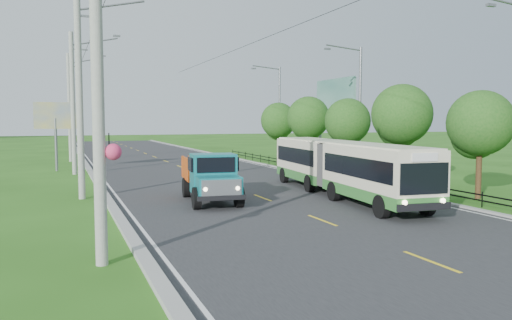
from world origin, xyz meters
TOP-DOWN VIEW (x-y plane):
  - ground at (0.00, 0.00)m, footprint 240.00×240.00m
  - road at (0.00, 20.00)m, footprint 14.00×120.00m
  - curb_left at (-7.20, 20.00)m, footprint 0.40×120.00m
  - curb_right at (7.15, 20.00)m, footprint 0.30×120.00m
  - edge_line_left at (-6.65, 20.00)m, footprint 0.12×120.00m
  - edge_line_right at (6.65, 20.00)m, footprint 0.12×120.00m
  - centre_dash at (0.00, 0.00)m, footprint 0.12×2.20m
  - railing_right at (8.00, 14.00)m, footprint 0.04×40.00m
  - pole_nearest at (-8.24, -3.00)m, footprint 3.51×0.44m
  - pole_near at (-8.26, 9.00)m, footprint 3.51×0.32m
  - pole_mid at (-8.26, 21.00)m, footprint 3.51×0.32m
  - pole_far at (-8.26, 33.00)m, footprint 3.51×0.32m
  - tree_second at (9.86, 2.14)m, footprint 3.18×3.26m
  - tree_third at (9.86, 8.14)m, footprint 3.60×3.62m
  - tree_fourth at (9.86, 14.14)m, footprint 3.24×3.31m
  - tree_fifth at (9.86, 20.14)m, footprint 3.48×3.52m
  - tree_back at (9.86, 26.14)m, footprint 3.30×3.36m
  - streetlight_mid at (10.64, 14.00)m, footprint 3.02×0.20m
  - streetlight_far at (10.64, 28.00)m, footprint 3.02×0.20m
  - planter_near at (8.60, 6.00)m, footprint 0.64×0.64m
  - planter_mid at (8.60, 14.00)m, footprint 0.64×0.64m
  - planter_far at (8.60, 22.00)m, footprint 0.64×0.64m
  - billboard_left at (-9.50, 24.00)m, footprint 3.00×0.20m
  - billboard_right at (12.30, 20.00)m, footprint 0.24×6.00m
  - bus at (3.94, 5.11)m, footprint 3.63×14.15m
  - dump_truck at (-2.70, 5.90)m, footprint 2.69×5.71m

SIDE VIEW (x-z plane):
  - ground at x=0.00m, z-range 0.00..0.00m
  - road at x=0.00m, z-range 0.00..0.02m
  - edge_line_left at x=-6.65m, z-range 0.02..0.02m
  - edge_line_right at x=6.65m, z-range 0.02..0.02m
  - centre_dash at x=0.00m, z-range 0.02..0.02m
  - curb_right at x=7.15m, z-range 0.00..0.10m
  - curb_left at x=-7.20m, z-range 0.00..0.15m
  - planter_near at x=8.60m, z-range -0.05..0.62m
  - planter_mid at x=8.60m, z-range -0.05..0.62m
  - planter_far at x=8.60m, z-range -0.05..0.62m
  - railing_right at x=8.00m, z-range 0.00..0.60m
  - dump_truck at x=-2.70m, z-range 0.15..2.47m
  - bus at x=3.94m, z-range 0.27..2.98m
  - tree_second at x=9.86m, z-range 0.87..6.17m
  - tree_fourth at x=9.86m, z-range 0.89..6.29m
  - tree_back at x=9.86m, z-range 0.90..6.40m
  - tree_fifth at x=9.86m, z-range 0.95..6.75m
  - billboard_left at x=-9.50m, z-range 1.27..6.47m
  - tree_third at x=9.86m, z-range 0.99..6.99m
  - streetlight_mid at x=10.64m, z-range 0.37..9.44m
  - streetlight_far at x=10.64m, z-range 0.37..9.44m
  - pole_nearest at x=-8.24m, z-range -0.06..9.94m
  - pole_near at x=-8.26m, z-range 0.09..10.09m
  - pole_mid at x=-8.26m, z-range 0.09..10.09m
  - pole_far at x=-8.26m, z-range 0.09..10.09m
  - billboard_right at x=12.30m, z-range 1.69..8.99m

